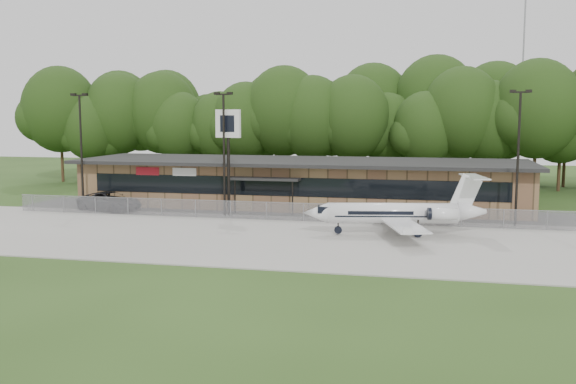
% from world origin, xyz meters
% --- Properties ---
extents(ground, '(160.00, 160.00, 0.00)m').
position_xyz_m(ground, '(0.00, 0.00, 0.00)').
color(ground, '#284016').
rests_on(ground, ground).
extents(apron, '(64.00, 18.00, 0.08)m').
position_xyz_m(apron, '(0.00, 8.00, 0.04)').
color(apron, '#9E9B93').
rests_on(apron, ground).
extents(parking_lot, '(50.00, 9.00, 0.06)m').
position_xyz_m(parking_lot, '(0.00, 19.50, 0.03)').
color(parking_lot, '#383835').
rests_on(parking_lot, ground).
extents(terminal, '(41.00, 11.65, 4.30)m').
position_xyz_m(terminal, '(-0.00, 23.94, 2.18)').
color(terminal, olive).
rests_on(terminal, ground).
extents(fence, '(46.00, 0.04, 1.52)m').
position_xyz_m(fence, '(0.00, 15.00, 0.78)').
color(fence, gray).
rests_on(fence, ground).
extents(treeline, '(72.00, 12.00, 15.00)m').
position_xyz_m(treeline, '(0.00, 42.00, 7.50)').
color(treeline, '#1A3310').
rests_on(treeline, ground).
extents(radio_mast, '(0.20, 0.20, 25.00)m').
position_xyz_m(radio_mast, '(22.00, 48.00, 12.50)').
color(radio_mast, gray).
rests_on(radio_mast, ground).
extents(light_pole_left, '(1.55, 0.30, 10.23)m').
position_xyz_m(light_pole_left, '(-18.00, 16.50, 5.98)').
color(light_pole_left, black).
rests_on(light_pole_left, ground).
extents(light_pole_mid, '(1.55, 0.30, 10.23)m').
position_xyz_m(light_pole_mid, '(-5.00, 16.50, 5.98)').
color(light_pole_mid, black).
rests_on(light_pole_mid, ground).
extents(light_pole_right, '(1.55, 0.30, 10.23)m').
position_xyz_m(light_pole_right, '(18.00, 16.50, 5.98)').
color(light_pole_right, black).
rests_on(light_pole_right, ground).
extents(business_jet, '(12.77, 11.46, 4.31)m').
position_xyz_m(business_jet, '(9.62, 10.80, 1.54)').
color(business_jet, white).
rests_on(business_jet, ground).
extents(suv, '(6.56, 4.45, 1.67)m').
position_xyz_m(suv, '(-15.72, 17.01, 0.83)').
color(suv, '#29292B').
rests_on(suv, ground).
extents(pole_sign, '(2.30, 0.84, 8.83)m').
position_xyz_m(pole_sign, '(-4.72, 16.79, 6.75)').
color(pole_sign, black).
rests_on(pole_sign, ground).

